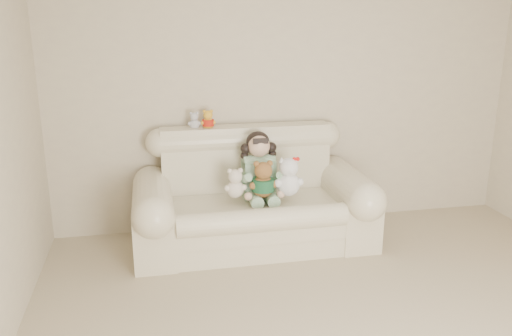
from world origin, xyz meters
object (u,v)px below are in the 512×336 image
object	(u,v)px
seated_child	(259,165)
brown_teddy	(263,176)
cream_teddy	(235,180)
white_cat	(288,173)
sofa	(254,190)

from	to	relation	value
seated_child	brown_teddy	xyz separation A→B (m)	(-0.01, -0.22, -0.04)
brown_teddy	cream_teddy	xyz separation A→B (m)	(-0.24, 0.03, -0.04)
seated_child	white_cat	size ratio (longest dim) A/B	1.49
sofa	seated_child	distance (m)	0.23
seated_child	sofa	bearing A→B (deg)	-130.76
sofa	white_cat	size ratio (longest dim) A/B	5.12
seated_child	cream_teddy	world-z (taller)	seated_child
sofa	white_cat	bearing A→B (deg)	-27.45
sofa	white_cat	world-z (taller)	sofa
brown_teddy	cream_teddy	bearing A→B (deg)	164.67
white_cat	cream_teddy	bearing A→B (deg)	-161.35
brown_teddy	cream_teddy	distance (m)	0.24
seated_child	white_cat	bearing A→B (deg)	-49.21
sofa	cream_teddy	distance (m)	0.25
seated_child	cream_teddy	bearing A→B (deg)	-146.13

